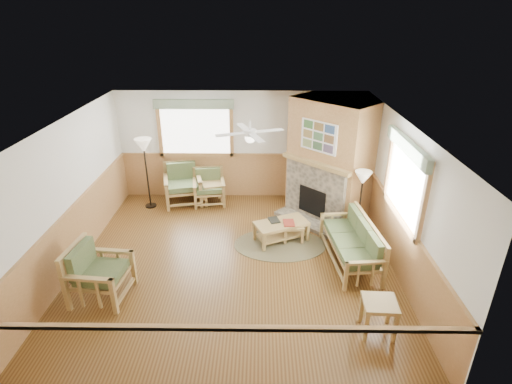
{
  "coord_description": "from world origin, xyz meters",
  "views": [
    {
      "loc": [
        0.49,
        -6.45,
        4.46
      ],
      "look_at": [
        0.4,
        0.7,
        1.15
      ],
      "focal_mm": 28.0,
      "sensor_mm": 36.0,
      "label": 1
    }
  ],
  "objects_px": {
    "sofa": "(351,242)",
    "end_table_sofa": "(378,316)",
    "coffee_table": "(281,231)",
    "footstool": "(293,232)",
    "armchair_back_right": "(209,187)",
    "floor_lamp_left": "(147,174)",
    "armchair_left": "(100,272)",
    "armchair_back_left": "(183,184)",
    "floor_lamp_right": "(360,205)",
    "end_table_chairs": "(213,193)"
  },
  "relations": [
    {
      "from": "armchair_back_right",
      "to": "coffee_table",
      "type": "relative_size",
      "value": 0.78
    },
    {
      "from": "coffee_table",
      "to": "floor_lamp_right",
      "type": "relative_size",
      "value": 0.72
    },
    {
      "from": "armchair_back_right",
      "to": "end_table_chairs",
      "type": "height_order",
      "value": "armchair_back_right"
    },
    {
      "from": "footstool",
      "to": "armchair_back_right",
      "type": "bearing_deg",
      "value": 138.48
    },
    {
      "from": "footstool",
      "to": "end_table_sofa",
      "type": "bearing_deg",
      "value": -67.61
    },
    {
      "from": "end_table_sofa",
      "to": "floor_lamp_left",
      "type": "height_order",
      "value": "floor_lamp_left"
    },
    {
      "from": "armchair_back_right",
      "to": "end_table_chairs",
      "type": "distance_m",
      "value": 0.18
    },
    {
      "from": "armchair_back_left",
      "to": "floor_lamp_right",
      "type": "distance_m",
      "value": 4.3
    },
    {
      "from": "sofa",
      "to": "footstool",
      "type": "distance_m",
      "value": 1.31
    },
    {
      "from": "armchair_back_right",
      "to": "floor_lamp_right",
      "type": "height_order",
      "value": "floor_lamp_right"
    },
    {
      "from": "coffee_table",
      "to": "footstool",
      "type": "height_order",
      "value": "coffee_table"
    },
    {
      "from": "armchair_left",
      "to": "footstool",
      "type": "xyz_separation_m",
      "value": [
        3.34,
        1.87,
        -0.3
      ]
    },
    {
      "from": "footstool",
      "to": "floor_lamp_left",
      "type": "height_order",
      "value": "floor_lamp_left"
    },
    {
      "from": "armchair_left",
      "to": "coffee_table",
      "type": "bearing_deg",
      "value": -53.67
    },
    {
      "from": "armchair_left",
      "to": "footstool",
      "type": "distance_m",
      "value": 3.84
    },
    {
      "from": "floor_lamp_right",
      "to": "footstool",
      "type": "bearing_deg",
      "value": -173.58
    },
    {
      "from": "armchair_back_right",
      "to": "floor_lamp_left",
      "type": "distance_m",
      "value": 1.52
    },
    {
      "from": "armchair_left",
      "to": "end_table_chairs",
      "type": "height_order",
      "value": "armchair_left"
    },
    {
      "from": "sofa",
      "to": "footstool",
      "type": "bearing_deg",
      "value": -132.66
    },
    {
      "from": "armchair_back_left",
      "to": "end_table_sofa",
      "type": "bearing_deg",
      "value": -63.4
    },
    {
      "from": "armchair_back_left",
      "to": "floor_lamp_left",
      "type": "distance_m",
      "value": 0.91
    },
    {
      "from": "coffee_table",
      "to": "end_table_chairs",
      "type": "height_order",
      "value": "end_table_chairs"
    },
    {
      "from": "sofa",
      "to": "footstool",
      "type": "xyz_separation_m",
      "value": [
        -1.03,
        0.77,
        -0.23
      ]
    },
    {
      "from": "coffee_table",
      "to": "end_table_chairs",
      "type": "bearing_deg",
      "value": 108.08
    },
    {
      "from": "armchair_left",
      "to": "floor_lamp_left",
      "type": "xyz_separation_m",
      "value": [
        -0.06,
        3.38,
        0.39
      ]
    },
    {
      "from": "sofa",
      "to": "coffee_table",
      "type": "height_order",
      "value": "sofa"
    },
    {
      "from": "end_table_chairs",
      "to": "floor_lamp_right",
      "type": "xyz_separation_m",
      "value": [
        3.26,
        -1.59,
        0.49
      ]
    },
    {
      "from": "floor_lamp_left",
      "to": "end_table_sofa",
      "type": "bearing_deg",
      "value": -42.67
    },
    {
      "from": "sofa",
      "to": "coffee_table",
      "type": "relative_size",
      "value": 1.67
    },
    {
      "from": "end_table_sofa",
      "to": "sofa",
      "type": "bearing_deg",
      "value": 91.57
    },
    {
      "from": "end_table_sofa",
      "to": "footstool",
      "type": "xyz_separation_m",
      "value": [
        -1.08,
        2.62,
        -0.09
      ]
    },
    {
      "from": "armchair_back_left",
      "to": "sofa",
      "type": "bearing_deg",
      "value": -48.25
    },
    {
      "from": "end_table_sofa",
      "to": "coffee_table",
      "type": "bearing_deg",
      "value": 117.32
    },
    {
      "from": "sofa",
      "to": "floor_lamp_left",
      "type": "height_order",
      "value": "floor_lamp_left"
    },
    {
      "from": "sofa",
      "to": "end_table_sofa",
      "type": "relative_size",
      "value": 3.28
    },
    {
      "from": "sofa",
      "to": "end_table_chairs",
      "type": "xyz_separation_m",
      "value": [
        -2.91,
        2.51,
        -0.16
      ]
    },
    {
      "from": "armchair_back_right",
      "to": "floor_lamp_left",
      "type": "xyz_separation_m",
      "value": [
        -1.43,
        -0.23,
        0.45
      ]
    },
    {
      "from": "armchair_back_left",
      "to": "coffee_table",
      "type": "relative_size",
      "value": 0.9
    },
    {
      "from": "coffee_table",
      "to": "end_table_sofa",
      "type": "distance_m",
      "value": 2.9
    },
    {
      "from": "armchair_back_right",
      "to": "armchair_left",
      "type": "bearing_deg",
      "value": -119.88
    },
    {
      "from": "sofa",
      "to": "armchair_back_left",
      "type": "relative_size",
      "value": 1.85
    },
    {
      "from": "end_table_sofa",
      "to": "footstool",
      "type": "relative_size",
      "value": 1.3
    },
    {
      "from": "armchair_left",
      "to": "floor_lamp_right",
      "type": "xyz_separation_m",
      "value": [
        4.71,
        2.02,
        0.26
      ]
    },
    {
      "from": "coffee_table",
      "to": "footstool",
      "type": "distance_m",
      "value": 0.26
    },
    {
      "from": "armchair_left",
      "to": "floor_lamp_left",
      "type": "bearing_deg",
      "value": 6.73
    },
    {
      "from": "armchair_back_right",
      "to": "floor_lamp_left",
      "type": "height_order",
      "value": "floor_lamp_left"
    },
    {
      "from": "armchair_back_left",
      "to": "footstool",
      "type": "relative_size",
      "value": 2.31
    },
    {
      "from": "armchair_back_left",
      "to": "end_table_chairs",
      "type": "bearing_deg",
      "value": -13.63
    },
    {
      "from": "armchair_back_right",
      "to": "armchair_left",
      "type": "relative_size",
      "value": 0.87
    },
    {
      "from": "floor_lamp_right",
      "to": "sofa",
      "type": "bearing_deg",
      "value": -110.47
    }
  ]
}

